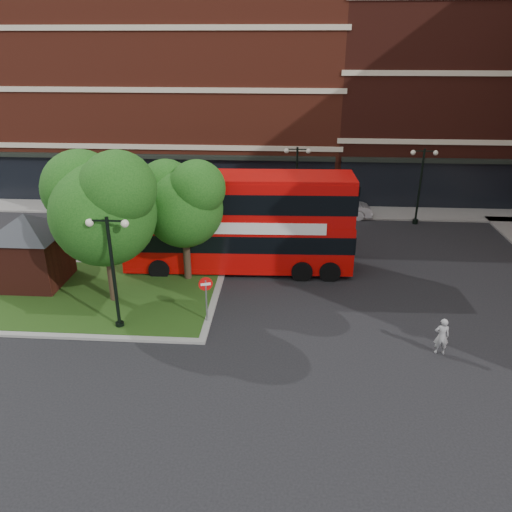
# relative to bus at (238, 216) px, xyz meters

# --- Properties ---
(ground) EXTENTS (120.00, 120.00, 0.00)m
(ground) POSITION_rel_bus_xyz_m (1.05, -6.61, -2.95)
(ground) COLOR black
(ground) RESTS_ON ground
(pavement_far) EXTENTS (44.00, 3.00, 0.12)m
(pavement_far) POSITION_rel_bus_xyz_m (1.05, 9.89, -2.89)
(pavement_far) COLOR slate
(pavement_far) RESTS_ON ground
(terrace_far_left) EXTENTS (26.00, 12.00, 14.00)m
(terrace_far_left) POSITION_rel_bus_xyz_m (-6.95, 17.39, 4.05)
(terrace_far_left) COLOR maroon
(terrace_far_left) RESTS_ON ground
(terrace_far_right) EXTENTS (18.00, 12.00, 16.00)m
(terrace_far_right) POSITION_rel_bus_xyz_m (15.05, 17.39, 5.05)
(terrace_far_right) COLOR #471911
(terrace_far_right) RESTS_ON ground
(traffic_island) EXTENTS (12.60, 7.60, 0.15)m
(traffic_island) POSITION_rel_bus_xyz_m (-6.95, -3.61, -2.88)
(traffic_island) COLOR gray
(traffic_island) RESTS_ON ground
(kiosk) EXTENTS (6.51, 6.51, 3.60)m
(kiosk) POSITION_rel_bus_xyz_m (-9.95, -2.61, -0.63)
(kiosk) COLOR #471911
(kiosk) RESTS_ON traffic_island
(tree_island_west) EXTENTS (5.40, 4.71, 7.21)m
(tree_island_west) POSITION_rel_bus_xyz_m (-5.54, -4.04, 1.85)
(tree_island_west) COLOR #2D2116
(tree_island_west) RESTS_ON ground
(tree_island_east) EXTENTS (4.46, 3.90, 6.29)m
(tree_island_east) POSITION_rel_bus_xyz_m (-2.52, -1.55, 1.29)
(tree_island_east) COLOR #2D2116
(tree_island_east) RESTS_ON ground
(lamp_island) EXTENTS (1.72, 0.36, 5.00)m
(lamp_island) POSITION_rel_bus_xyz_m (-4.45, -6.41, -0.12)
(lamp_island) COLOR black
(lamp_island) RESTS_ON ground
(lamp_far_left) EXTENTS (1.72, 0.36, 5.00)m
(lamp_far_left) POSITION_rel_bus_xyz_m (3.05, 7.89, -0.12)
(lamp_far_left) COLOR black
(lamp_far_left) RESTS_ON ground
(lamp_far_right) EXTENTS (1.72, 0.36, 5.00)m
(lamp_far_right) POSITION_rel_bus_xyz_m (11.05, 7.89, -0.12)
(lamp_far_right) COLOR black
(lamp_far_right) RESTS_ON ground
(bus) EXTENTS (11.85, 3.07, 4.49)m
(bus) POSITION_rel_bus_xyz_m (0.00, 0.00, 0.00)
(bus) COLOR #BE0807
(bus) RESTS_ON ground
(woman) EXTENTS (0.58, 0.41, 1.54)m
(woman) POSITION_rel_bus_xyz_m (8.60, -7.36, -2.18)
(woman) COLOR gray
(woman) RESTS_ON ground
(car_silver) EXTENTS (4.56, 1.94, 1.54)m
(car_silver) POSITION_rel_bus_xyz_m (-4.90, 7.89, -2.18)
(car_silver) COLOR #A4A7AC
(car_silver) RESTS_ON ground
(car_white) EXTENTS (4.40, 1.80, 1.42)m
(car_white) POSITION_rel_bus_xyz_m (6.09, 8.79, -2.24)
(car_white) COLOR silver
(car_white) RESTS_ON ground
(no_entry_sign) EXTENTS (0.59, 0.22, 2.18)m
(no_entry_sign) POSITION_rel_bus_xyz_m (-0.82, -5.69, -1.39)
(no_entry_sign) COLOR slate
(no_entry_sign) RESTS_ON ground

